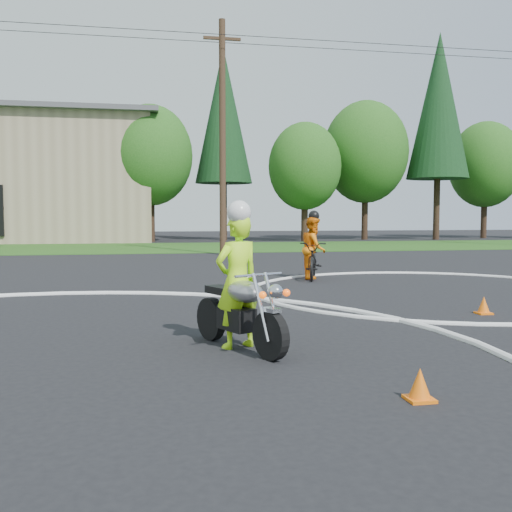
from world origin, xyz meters
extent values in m
cube|color=#1E4714|center=(0.00, 27.00, 0.01)|extent=(120.00, 10.00, 0.02)
torus|color=silver|center=(8.00, 8.00, 0.01)|extent=(8.10, 8.10, 0.10)
cylinder|color=black|center=(3.21, 2.76, 0.29)|extent=(0.34, 0.57, 0.57)
cylinder|color=black|center=(2.65, 3.97, 0.29)|extent=(0.34, 0.57, 0.57)
cube|color=black|center=(2.91, 3.41, 0.38)|extent=(0.46, 0.59, 0.29)
ellipsoid|color=#98989C|center=(2.99, 3.24, 0.75)|extent=(0.57, 0.70, 0.27)
cube|color=black|center=(2.79, 3.67, 0.71)|extent=(0.47, 0.62, 0.10)
cylinder|color=white|center=(3.10, 2.79, 0.62)|extent=(0.18, 0.33, 0.77)
cylinder|color=silver|center=(3.26, 2.86, 0.62)|extent=(0.18, 0.33, 0.77)
cube|color=silver|center=(3.22, 2.74, 0.59)|extent=(0.21, 0.25, 0.05)
cylinder|color=silver|center=(3.11, 2.98, 0.97)|extent=(0.62, 0.31, 0.03)
sphere|color=silver|center=(3.25, 2.67, 0.81)|extent=(0.17, 0.17, 0.17)
sphere|color=#F0530C|center=(3.09, 2.62, 0.78)|extent=(0.09, 0.09, 0.09)
sphere|color=#FF4F0C|center=(3.40, 2.76, 0.78)|extent=(0.09, 0.09, 0.09)
cylinder|color=silver|center=(2.89, 3.82, 0.29)|extent=(0.39, 0.73, 0.08)
imported|color=#B5FF1A|center=(2.93, 3.47, 0.85)|extent=(0.73, 0.63, 1.69)
sphere|color=silver|center=(2.95, 3.43, 1.71)|extent=(0.30, 0.30, 0.30)
imported|color=black|center=(6.13, 10.93, 0.50)|extent=(1.23, 2.00, 0.99)
imported|color=orange|center=(6.13, 10.93, 0.83)|extent=(0.85, 0.96, 1.66)
sphere|color=black|center=(6.13, 10.93, 1.68)|extent=(0.29, 0.29, 0.29)
cone|color=orange|center=(4.23, 1.09, 0.15)|extent=(0.22, 0.22, 0.30)
cube|color=orange|center=(4.23, 1.09, 0.01)|extent=(0.24, 0.24, 0.03)
cone|color=orange|center=(7.45, 5.15, 0.15)|extent=(0.22, 0.22, 0.30)
cube|color=orange|center=(7.45, 5.15, 0.01)|extent=(0.24, 0.24, 0.03)
cylinder|color=#382619|center=(2.00, 34.00, 1.62)|extent=(0.44, 0.44, 3.24)
ellipsoid|color=#1E5116|center=(2.00, 34.00, 5.58)|extent=(5.40, 5.40, 6.48)
cylinder|color=#382619|center=(7.00, 36.00, 1.98)|extent=(0.44, 0.44, 3.96)
cone|color=black|center=(7.00, 36.00, 8.63)|extent=(3.96, 3.96, 9.35)
cylinder|color=#382619|center=(12.00, 33.00, 1.44)|extent=(0.44, 0.44, 2.88)
ellipsoid|color=#1E5116|center=(12.00, 33.00, 4.96)|extent=(4.80, 4.80, 5.76)
cylinder|color=#382619|center=(17.00, 35.00, 1.80)|extent=(0.44, 0.44, 3.60)
ellipsoid|color=#1E5116|center=(17.00, 35.00, 6.20)|extent=(6.00, 6.00, 7.20)
cylinder|color=#382619|center=(22.00, 34.00, 2.16)|extent=(0.44, 0.44, 4.32)
cone|color=black|center=(22.00, 34.00, 9.42)|extent=(4.32, 4.32, 10.20)
cylinder|color=#382619|center=(27.00, 36.00, 1.62)|extent=(0.44, 0.44, 3.24)
ellipsoid|color=#1E5116|center=(27.00, 36.00, 5.58)|extent=(5.40, 5.40, 6.48)
cylinder|color=#382619|center=(-2.00, 35.00, 1.44)|extent=(0.44, 0.44, 2.88)
ellipsoid|color=#1E5116|center=(-2.00, 35.00, 4.96)|extent=(4.80, 4.80, 5.76)
cylinder|color=#473321|center=(5.00, 21.00, 5.00)|extent=(0.28, 0.28, 10.00)
cube|color=#473321|center=(5.00, 21.00, 9.20)|extent=(1.60, 0.12, 0.12)
cylinder|color=black|center=(15.00, 20.45, 9.20)|extent=(20.00, 0.02, 0.02)
cylinder|color=black|center=(15.00, 21.55, 9.20)|extent=(20.00, 0.02, 0.02)
camera|label=1|loc=(1.84, -3.60, 1.67)|focal=40.00mm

